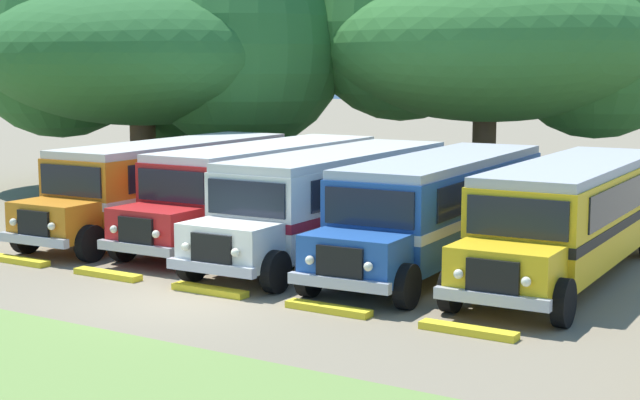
{
  "coord_description": "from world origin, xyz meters",
  "views": [
    {
      "loc": [
        13.66,
        -16.25,
        5.23
      ],
      "look_at": [
        0.0,
        5.65,
        1.6
      ],
      "focal_mm": 54.33,
      "sensor_mm": 36.0,
      "label": 1
    }
  ],
  "objects_px": {
    "broad_shade_tree": "(495,38)",
    "secondary_tree": "(158,52)",
    "parked_bus_slot_3": "(440,204)",
    "parked_bus_slot_1": "(263,186)",
    "parked_bus_slot_0": "(170,181)",
    "parked_bus_slot_2": "(334,197)",
    "parked_bus_slot_4": "(572,213)"
  },
  "relations": [
    {
      "from": "parked_bus_slot_4",
      "to": "secondary_tree",
      "type": "xyz_separation_m",
      "value": [
        -19.93,
        7.4,
        4.13
      ]
    },
    {
      "from": "parked_bus_slot_3",
      "to": "broad_shade_tree",
      "type": "xyz_separation_m",
      "value": [
        -4.2,
        13.97,
        4.67
      ]
    },
    {
      "from": "parked_bus_slot_0",
      "to": "parked_bus_slot_1",
      "type": "relative_size",
      "value": 1.0
    },
    {
      "from": "parked_bus_slot_2",
      "to": "parked_bus_slot_3",
      "type": "distance_m",
      "value": 3.12
    },
    {
      "from": "parked_bus_slot_1",
      "to": "parked_bus_slot_3",
      "type": "distance_m",
      "value": 6.18
    },
    {
      "from": "parked_bus_slot_0",
      "to": "parked_bus_slot_1",
      "type": "xyz_separation_m",
      "value": [
        3.18,
        0.57,
        0.0
      ]
    },
    {
      "from": "broad_shade_tree",
      "to": "secondary_tree",
      "type": "bearing_deg",
      "value": -153.43
    },
    {
      "from": "parked_bus_slot_1",
      "to": "broad_shade_tree",
      "type": "distance_m",
      "value": 14.25
    },
    {
      "from": "parked_bus_slot_0",
      "to": "broad_shade_tree",
      "type": "height_order",
      "value": "broad_shade_tree"
    },
    {
      "from": "parked_bus_slot_0",
      "to": "parked_bus_slot_3",
      "type": "bearing_deg",
      "value": 87.51
    },
    {
      "from": "parked_bus_slot_1",
      "to": "parked_bus_slot_2",
      "type": "bearing_deg",
      "value": 72.77
    },
    {
      "from": "parked_bus_slot_2",
      "to": "secondary_tree",
      "type": "relative_size",
      "value": 0.7
    },
    {
      "from": "broad_shade_tree",
      "to": "parked_bus_slot_3",
      "type": "bearing_deg",
      "value": -73.26
    },
    {
      "from": "parked_bus_slot_3",
      "to": "parked_bus_slot_2",
      "type": "bearing_deg",
      "value": -89.09
    },
    {
      "from": "parked_bus_slot_1",
      "to": "secondary_tree",
      "type": "height_order",
      "value": "secondary_tree"
    },
    {
      "from": "secondary_tree",
      "to": "parked_bus_slot_1",
      "type": "bearing_deg",
      "value": -34.59
    },
    {
      "from": "parked_bus_slot_2",
      "to": "secondary_tree",
      "type": "xyz_separation_m",
      "value": [
        -13.41,
        8.03,
        4.13
      ]
    },
    {
      "from": "parked_bus_slot_2",
      "to": "parked_bus_slot_3",
      "type": "height_order",
      "value": "same"
    },
    {
      "from": "parked_bus_slot_3",
      "to": "secondary_tree",
      "type": "bearing_deg",
      "value": -118.59
    },
    {
      "from": "parked_bus_slot_0",
      "to": "broad_shade_tree",
      "type": "distance_m",
      "value": 15.53
    },
    {
      "from": "parked_bus_slot_3",
      "to": "broad_shade_tree",
      "type": "distance_m",
      "value": 15.32
    },
    {
      "from": "parked_bus_slot_2",
      "to": "parked_bus_slot_4",
      "type": "bearing_deg",
      "value": 93.77
    },
    {
      "from": "parked_bus_slot_0",
      "to": "parked_bus_slot_4",
      "type": "xyz_separation_m",
      "value": [
        12.73,
        0.33,
        0.0
      ]
    },
    {
      "from": "parked_bus_slot_0",
      "to": "secondary_tree",
      "type": "height_order",
      "value": "secondary_tree"
    },
    {
      "from": "secondary_tree",
      "to": "parked_bus_slot_2",
      "type": "bearing_deg",
      "value": -30.91
    },
    {
      "from": "parked_bus_slot_0",
      "to": "parked_bus_slot_1",
      "type": "height_order",
      "value": "same"
    },
    {
      "from": "parked_bus_slot_3",
      "to": "broad_shade_tree",
      "type": "relative_size",
      "value": 0.74
    },
    {
      "from": "parked_bus_slot_0",
      "to": "parked_bus_slot_4",
      "type": "relative_size",
      "value": 1.0
    },
    {
      "from": "parked_bus_slot_1",
      "to": "broad_shade_tree",
      "type": "bearing_deg",
      "value": 170.57
    },
    {
      "from": "parked_bus_slot_3",
      "to": "secondary_tree",
      "type": "distance_m",
      "value": 18.74
    },
    {
      "from": "parked_bus_slot_0",
      "to": "parked_bus_slot_2",
      "type": "height_order",
      "value": "same"
    },
    {
      "from": "broad_shade_tree",
      "to": "secondary_tree",
      "type": "xyz_separation_m",
      "value": [
        -12.33,
        -6.16,
        -0.54
      ]
    }
  ]
}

